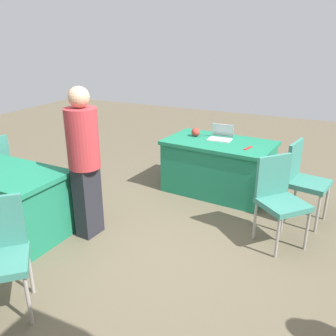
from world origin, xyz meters
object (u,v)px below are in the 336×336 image
(chair_tucked_left, at_px, (279,195))
(yarn_ball, at_px, (196,132))
(table_mid_left, at_px, (6,201))
(table_foreground, at_px, (218,167))
(person_attendee_standing, at_px, (84,157))
(scissors_red, at_px, (248,148))
(laptop_silver, at_px, (221,137))
(chair_near_front, at_px, (303,177))

(chair_tucked_left, height_order, yarn_ball, chair_tucked_left)
(table_mid_left, bearing_deg, table_foreground, -130.68)
(table_foreground, xyz_separation_m, yarn_ball, (0.40, -0.10, 0.44))
(person_attendee_standing, relative_size, scissors_red, 9.28)
(person_attendee_standing, distance_m, laptop_silver, 2.08)
(chair_near_front, distance_m, scissors_red, 0.79)
(yarn_ball, bearing_deg, chair_tucked_left, 141.32)
(chair_tucked_left, height_order, scissors_red, chair_tucked_left)
(table_foreground, bearing_deg, scissors_red, 160.55)
(chair_tucked_left, distance_m, laptop_silver, 1.52)
(yarn_ball, distance_m, scissors_red, 0.87)
(table_mid_left, height_order, chair_tucked_left, chair_tucked_left)
(scissors_red, bearing_deg, chair_tucked_left, 49.18)
(table_mid_left, distance_m, person_attendee_standing, 1.09)
(table_foreground, relative_size, table_mid_left, 1.06)
(table_mid_left, height_order, person_attendee_standing, person_attendee_standing)
(table_foreground, distance_m, yarn_ball, 0.60)
(table_mid_left, xyz_separation_m, scissors_red, (-2.25, -1.96, 0.38))
(person_attendee_standing, relative_size, yarn_ball, 13.26)
(laptop_silver, bearing_deg, chair_tucked_left, 130.77)
(chair_near_front, distance_m, person_attendee_standing, 2.55)
(person_attendee_standing, bearing_deg, table_foreground, -23.86)
(table_mid_left, distance_m, scissors_red, 3.01)
(yarn_ball, bearing_deg, table_foreground, 165.73)
(chair_near_front, distance_m, chair_tucked_left, 0.65)
(person_attendee_standing, relative_size, laptop_silver, 5.13)
(table_mid_left, bearing_deg, chair_near_front, -149.82)
(person_attendee_standing, bearing_deg, yarn_ball, -12.03)
(table_foreground, distance_m, chair_near_front, 1.24)
(scissors_red, bearing_deg, yarn_ball, -90.75)
(table_mid_left, xyz_separation_m, chair_tucked_left, (-2.80, -1.10, 0.17))
(chair_tucked_left, xyz_separation_m, person_attendee_standing, (1.94, 0.75, 0.38))
(table_mid_left, relative_size, yarn_ball, 11.67)
(chair_near_front, relative_size, laptop_silver, 3.00)
(person_attendee_standing, distance_m, yarn_ball, 1.94)
(table_mid_left, distance_m, chair_near_front, 3.45)
(chair_near_front, relative_size, yarn_ball, 7.75)
(person_attendee_standing, bearing_deg, table_mid_left, 116.87)
(chair_near_front, xyz_separation_m, laptop_silver, (1.19, -0.48, 0.23))
(chair_near_front, relative_size, scissors_red, 5.42)
(person_attendee_standing, height_order, yarn_ball, person_attendee_standing)
(table_mid_left, bearing_deg, scissors_red, -138.99)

